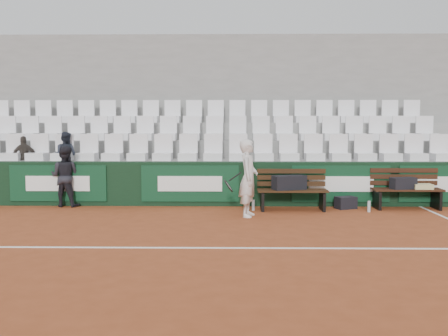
# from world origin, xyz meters

# --- Properties ---
(ground) EXTENTS (80.00, 80.00, 0.00)m
(ground) POSITION_xyz_m (0.00, 0.00, 0.00)
(ground) COLOR brown
(ground) RESTS_ON ground
(court_baseline) EXTENTS (18.00, 0.06, 0.01)m
(court_baseline) POSITION_xyz_m (0.00, 0.00, 0.00)
(court_baseline) COLOR white
(court_baseline) RESTS_ON ground
(back_barrier) EXTENTS (18.00, 0.34, 1.00)m
(back_barrier) POSITION_xyz_m (0.07, 3.99, 0.50)
(back_barrier) COLOR black
(back_barrier) RESTS_ON ground
(grandstand_tier_front) EXTENTS (18.00, 0.95, 1.00)m
(grandstand_tier_front) POSITION_xyz_m (0.00, 4.62, 0.50)
(grandstand_tier_front) COLOR gray
(grandstand_tier_front) RESTS_ON ground
(grandstand_tier_mid) EXTENTS (18.00, 0.95, 1.45)m
(grandstand_tier_mid) POSITION_xyz_m (0.00, 5.58, 0.72)
(grandstand_tier_mid) COLOR gray
(grandstand_tier_mid) RESTS_ON ground
(grandstand_tier_back) EXTENTS (18.00, 0.95, 1.90)m
(grandstand_tier_back) POSITION_xyz_m (0.00, 6.53, 0.95)
(grandstand_tier_back) COLOR #9A9997
(grandstand_tier_back) RESTS_ON ground
(grandstand_rear_wall) EXTENTS (18.00, 0.30, 4.40)m
(grandstand_rear_wall) POSITION_xyz_m (0.00, 7.15, 2.20)
(grandstand_rear_wall) COLOR gray
(grandstand_rear_wall) RESTS_ON ground
(seat_row_front) EXTENTS (11.90, 0.44, 0.63)m
(seat_row_front) POSITION_xyz_m (0.00, 4.45, 1.31)
(seat_row_front) COLOR white
(seat_row_front) RESTS_ON grandstand_tier_front
(seat_row_mid) EXTENTS (11.90, 0.44, 0.63)m
(seat_row_mid) POSITION_xyz_m (0.00, 5.40, 1.77)
(seat_row_mid) COLOR white
(seat_row_mid) RESTS_ON grandstand_tier_mid
(seat_row_back) EXTENTS (11.90, 0.44, 0.63)m
(seat_row_back) POSITION_xyz_m (0.00, 6.35, 2.21)
(seat_row_back) COLOR white
(seat_row_back) RESTS_ON grandstand_tier_back
(bench_left) EXTENTS (1.50, 0.56, 0.45)m
(bench_left) POSITION_xyz_m (2.06, 3.35, 0.23)
(bench_left) COLOR #362010
(bench_left) RESTS_ON ground
(bench_right) EXTENTS (1.50, 0.56, 0.45)m
(bench_right) POSITION_xyz_m (4.59, 3.55, 0.23)
(bench_right) COLOR #371C10
(bench_right) RESTS_ON ground
(sports_bag_left) EXTENTS (0.77, 0.53, 0.30)m
(sports_bag_left) POSITION_xyz_m (1.99, 3.37, 0.60)
(sports_bag_left) COLOR black
(sports_bag_left) RESTS_ON bench_left
(sports_bag_right) EXTENTS (0.58, 0.37, 0.25)m
(sports_bag_right) POSITION_xyz_m (4.49, 3.51, 0.57)
(sports_bag_right) COLOR black
(sports_bag_right) RESTS_ON bench_right
(towel) EXTENTS (0.40, 0.30, 0.11)m
(towel) POSITION_xyz_m (4.91, 3.51, 0.50)
(towel) COLOR #C6C080
(towel) RESTS_ON bench_right
(sports_bag_ground) EXTENTS (0.51, 0.41, 0.27)m
(sports_bag_ground) POSITION_xyz_m (3.26, 3.57, 0.13)
(sports_bag_ground) COLOR black
(sports_bag_ground) RESTS_ON ground
(water_bottle_near) EXTENTS (0.06, 0.06, 0.23)m
(water_bottle_near) POSITION_xyz_m (1.21, 3.31, 0.12)
(water_bottle_near) COLOR silver
(water_bottle_near) RESTS_ON ground
(water_bottle_far) EXTENTS (0.07, 0.07, 0.24)m
(water_bottle_far) POSITION_xyz_m (3.66, 3.16, 0.12)
(water_bottle_far) COLOR #ADBEC4
(water_bottle_far) RESTS_ON ground
(tennis_player) EXTENTS (0.73, 0.63, 1.56)m
(tennis_player) POSITION_xyz_m (1.08, 2.61, 0.78)
(tennis_player) COLOR silver
(tennis_player) RESTS_ON ground
(ball_kid) EXTENTS (0.72, 0.59, 1.37)m
(ball_kid) POSITION_xyz_m (-3.02, 3.78, 0.69)
(ball_kid) COLOR black
(ball_kid) RESTS_ON ground
(spectator_b) EXTENTS (0.65, 0.43, 1.03)m
(spectator_b) POSITION_xyz_m (-4.23, 4.50, 1.51)
(spectator_b) COLOR #342F2A
(spectator_b) RESTS_ON grandstand_tier_front
(spectator_c) EXTENTS (0.61, 0.51, 1.13)m
(spectator_c) POSITION_xyz_m (-3.24, 4.50, 1.56)
(spectator_c) COLOR #212632
(spectator_c) RESTS_ON grandstand_tier_front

